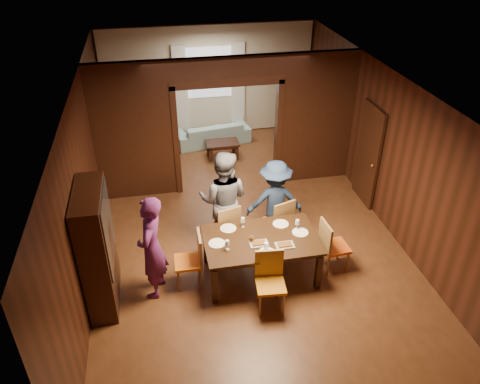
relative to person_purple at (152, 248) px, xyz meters
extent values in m
plane|color=#4D2B15|center=(1.73, 1.49, -0.89)|extent=(9.00, 9.00, 0.00)
cube|color=silver|center=(1.73, 1.49, 2.01)|extent=(5.50, 9.00, 0.02)
cube|color=black|center=(1.73, 5.99, 0.56)|extent=(5.50, 0.02, 2.90)
cube|color=black|center=(-1.02, 1.49, 0.56)|extent=(0.02, 9.00, 2.90)
cube|color=black|center=(4.48, 1.49, 0.56)|extent=(0.02, 9.00, 2.90)
cube|color=black|center=(-0.19, 3.09, 0.31)|extent=(1.65, 0.15, 2.40)
cube|color=black|center=(3.66, 3.09, 0.31)|extent=(1.65, 0.15, 2.40)
cube|color=black|center=(1.73, 3.09, 1.76)|extent=(5.50, 0.15, 0.50)
cube|color=beige|center=(1.73, 5.96, 0.56)|extent=(5.40, 0.04, 2.85)
imported|color=#581E58|center=(0.00, 0.00, 0.00)|extent=(0.59, 0.74, 1.78)
imported|color=#5C5B63|center=(1.30, 1.06, 0.05)|extent=(1.09, 0.96, 1.88)
imported|color=#1C2B46|center=(2.24, 1.06, -0.09)|extent=(1.08, 0.67, 1.60)
imported|color=#95BDC3|center=(1.70, 5.34, -0.61)|extent=(2.01, 1.04, 0.56)
imported|color=black|center=(1.89, 0.11, -0.09)|extent=(0.31, 0.31, 0.08)
cube|color=black|center=(1.75, 0.07, -0.51)|extent=(1.86, 1.16, 0.76)
cube|color=black|center=(1.82, 4.49, -0.69)|extent=(0.80, 0.50, 0.40)
cube|color=black|center=(-0.80, -0.01, 0.11)|extent=(0.40, 1.20, 2.00)
cube|color=black|center=(4.43, 1.99, 0.16)|extent=(0.06, 0.90, 2.10)
cube|color=silver|center=(1.73, 5.93, 0.81)|extent=(1.20, 0.03, 1.30)
cube|color=white|center=(0.98, 5.89, 0.36)|extent=(0.35, 0.06, 2.40)
cube|color=white|center=(2.48, 5.89, 0.36)|extent=(0.35, 0.06, 2.40)
cylinder|color=silver|center=(1.02, 0.08, -0.12)|extent=(0.27, 0.27, 0.01)
cylinder|color=silver|center=(1.27, 0.44, -0.12)|extent=(0.27, 0.27, 0.01)
cylinder|color=silver|center=(2.17, 0.40, -0.12)|extent=(0.27, 0.27, 0.01)
cylinder|color=white|center=(2.42, 0.10, -0.12)|extent=(0.27, 0.27, 0.01)
cylinder|color=white|center=(1.75, -0.31, -0.12)|extent=(0.27, 0.27, 0.01)
cube|color=gray|center=(1.68, -0.06, -0.11)|extent=(0.30, 0.20, 0.04)
cube|color=gray|center=(2.08, -0.18, -0.11)|extent=(0.30, 0.20, 0.04)
cylinder|color=silver|center=(1.76, -0.23, -0.06)|extent=(0.07, 0.07, 0.14)
camera|label=1|loc=(0.24, -5.82, 4.53)|focal=35.00mm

